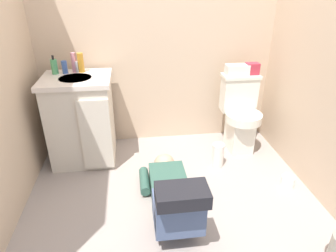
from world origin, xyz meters
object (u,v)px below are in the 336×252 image
at_px(toilet, 240,114).
at_px(paper_towel_roll, 218,155).
at_px(toiletry_bag, 252,69).
at_px(tissue_box, 237,70).
at_px(vanity_cabinet, 82,119).
at_px(faucet, 77,67).
at_px(bottle_blue, 65,67).
at_px(bottle_pink, 74,63).
at_px(bottle_amber, 81,63).
at_px(toilet_paper_roll, 288,181).
at_px(soap_dispenser, 54,66).
at_px(person_plumber, 172,195).

bearing_deg(toilet, paper_towel_roll, -133.20).
bearing_deg(toiletry_bag, tissue_box, 180.00).
height_order(vanity_cabinet, faucet, faucet).
bearing_deg(faucet, vanity_cabinet, -88.69).
xyz_separation_m(tissue_box, bottle_blue, (-1.60, 0.02, 0.08)).
relative_size(toiletry_bag, bottle_blue, 1.10).
bearing_deg(bottle_pink, toiletry_bag, -1.81).
bearing_deg(toiletry_bag, bottle_amber, 178.29).
bearing_deg(bottle_blue, vanity_cabinet, -50.73).
distance_m(bottle_blue, bottle_pink, 0.09).
bearing_deg(bottle_pink, vanity_cabinet, -80.57).
distance_m(toiletry_bag, toilet_paper_roll, 1.10).
distance_m(toiletry_bag, bottle_amber, 1.61).
xyz_separation_m(tissue_box, bottle_amber, (-1.46, 0.05, 0.11)).
relative_size(vanity_cabinet, tissue_box, 3.73).
distance_m(vanity_cabinet, toiletry_bag, 1.69).
height_order(bottle_blue, toilet_paper_roll, bottle_blue).
relative_size(soap_dispenser, bottle_pink, 0.94).
relative_size(vanity_cabinet, bottle_amber, 4.75).
height_order(faucet, soap_dispenser, soap_dispenser).
bearing_deg(vanity_cabinet, soap_dispenser, 146.90).
relative_size(toilet, faucet, 7.50).
relative_size(toilet, bottle_amber, 4.35).
bearing_deg(bottle_pink, bottle_amber, -4.51).
bearing_deg(bottle_blue, toilet, -3.95).
xyz_separation_m(toilet, vanity_cabinet, (-1.54, -0.02, 0.05)).
relative_size(faucet, soap_dispenser, 0.60).
bearing_deg(paper_towel_roll, tissue_box, 58.12).
bearing_deg(bottle_pink, faucet, -33.49).
height_order(bottle_blue, paper_towel_roll, bottle_blue).
height_order(tissue_box, bottle_blue, bottle_blue).
relative_size(person_plumber, tissue_box, 4.84).
xyz_separation_m(faucet, paper_towel_roll, (1.24, -0.45, -0.76)).
bearing_deg(person_plumber, bottle_blue, 129.51).
height_order(paper_towel_roll, toilet_paper_roll, paper_towel_roll).
bearing_deg(tissue_box, toilet_paper_roll, -72.45).
height_order(person_plumber, tissue_box, tissue_box).
bearing_deg(toiletry_bag, vanity_cabinet, -176.21).
relative_size(toilet, vanity_cabinet, 0.91).
height_order(toilet, bottle_blue, bottle_blue).
bearing_deg(toilet, toilet_paper_roll, -73.68).
bearing_deg(toilet_paper_roll, bottle_pink, 154.45).
bearing_deg(bottle_amber, faucet, -164.03).
height_order(bottle_blue, bottle_amber, bottle_amber).
bearing_deg(bottle_pink, toilet, -5.24).
bearing_deg(bottle_blue, soap_dispenser, -176.06).
relative_size(faucet, bottle_blue, 0.88).
xyz_separation_m(faucet, tissue_box, (1.49, -0.04, -0.07)).
xyz_separation_m(tissue_box, toiletry_bag, (0.15, 0.00, 0.01)).
relative_size(vanity_cabinet, toiletry_bag, 6.61).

